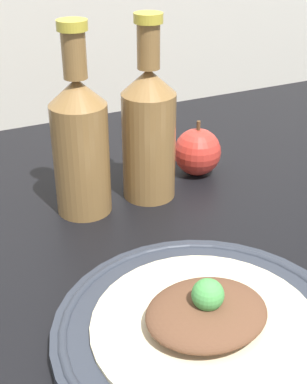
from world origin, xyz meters
TOP-DOWN VIEW (x-y plane):
  - ground_plane at (0.00, 0.00)cm, footprint 180.00×110.00cm
  - plate at (-1.43, -9.74)cm, footprint 29.64×29.64cm
  - plated_food at (-1.43, -9.74)cm, footprint 22.17×22.17cm
  - cider_bottle_left at (-3.81, 18.58)cm, footprint 7.36×7.36cm
  - cider_bottle_right at (5.90, 18.58)cm, footprint 7.36×7.36cm
  - apple at (15.38, 21.48)cm, footprint 7.20×7.20cm

SIDE VIEW (x-z plane):
  - ground_plane at x=0.00cm, z-range -4.00..0.00cm
  - plate at x=-1.43cm, z-range 0.05..1.78cm
  - plated_food at x=-1.43cm, z-range -0.01..5.41cm
  - apple at x=15.38cm, z-range -0.68..7.90cm
  - cider_bottle_left at x=-3.81cm, z-range -2.64..22.56cm
  - cider_bottle_right at x=5.90cm, z-range -2.64..22.56cm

